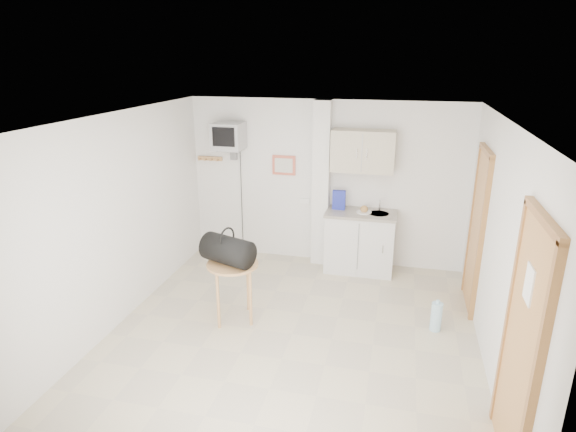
% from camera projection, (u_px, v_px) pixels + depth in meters
% --- Properties ---
extents(ground, '(4.50, 4.50, 0.00)m').
position_uv_depth(ground, '(292.00, 334.00, 5.63)').
color(ground, '#B5A992').
rests_on(ground, ground).
extents(room_envelope, '(4.24, 4.54, 2.55)m').
position_uv_depth(room_envelope, '(316.00, 208.00, 5.17)').
color(room_envelope, white).
rests_on(room_envelope, ground).
extents(kitchenette, '(1.03, 0.58, 2.10)m').
position_uv_depth(kitchenette, '(361.00, 219.00, 7.09)').
color(kitchenette, silver).
rests_on(kitchenette, ground).
extents(crt_television, '(0.44, 0.45, 2.15)m').
position_uv_depth(crt_television, '(229.00, 137.00, 7.20)').
color(crt_television, slate).
rests_on(crt_television, ground).
extents(round_table, '(0.62, 0.62, 0.75)m').
position_uv_depth(round_table, '(233.00, 271.00, 5.77)').
color(round_table, tan).
rests_on(round_table, ground).
extents(duffel_bag, '(0.69, 0.53, 0.46)m').
position_uv_depth(duffel_bag, '(228.00, 250.00, 5.67)').
color(duffel_bag, black).
rests_on(duffel_bag, round_table).
extents(water_bottle, '(0.13, 0.13, 0.40)m').
position_uv_depth(water_bottle, '(436.00, 317.00, 5.66)').
color(water_bottle, '#A7D2E5').
rests_on(water_bottle, ground).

